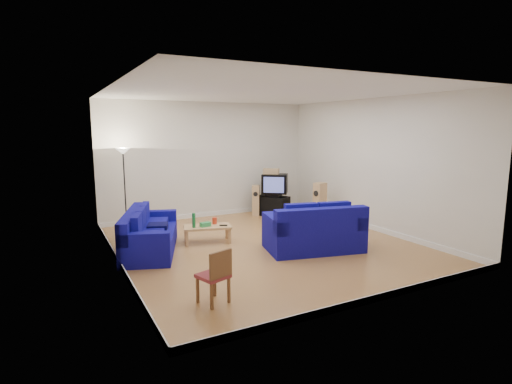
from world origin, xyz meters
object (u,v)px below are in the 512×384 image
sofa_three_seat (148,237)px  television (275,184)px  sofa_loveseat (315,233)px  coffee_table (207,228)px  tv_stand (272,206)px

sofa_three_seat → television: size_ratio=2.67×
sofa_loveseat → coffee_table: bearing=150.6°
sofa_three_seat → sofa_loveseat: (3.04, -1.52, 0.05)m
sofa_loveseat → tv_stand: 3.42m
sofa_loveseat → tv_stand: size_ratio=2.31×
television → sofa_three_seat: bearing=-120.2°
sofa_three_seat → coffee_table: (1.31, 0.07, 0.01)m
sofa_three_seat → television: bearing=133.2°
sofa_loveseat → coffee_table: (-1.73, 1.59, -0.04)m
sofa_three_seat → sofa_loveseat: size_ratio=1.12×
coffee_table → television: 3.22m
sofa_three_seat → tv_stand: 4.33m
television → tv_stand: bearing=176.7°
coffee_table → tv_stand: 3.14m
sofa_three_seat → coffee_table: bearing=112.7°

